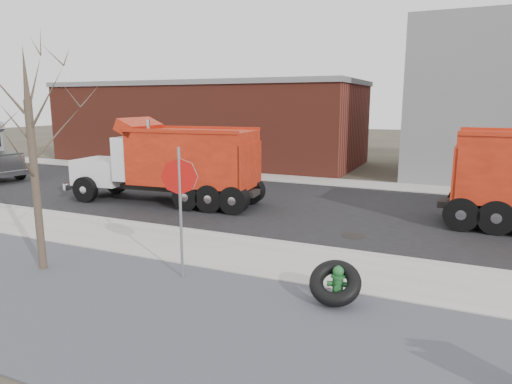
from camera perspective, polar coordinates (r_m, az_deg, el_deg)
The scene contains 12 objects.
ground at distance 12.16m, azimuth -5.37°, elevation -7.83°, with size 120.00×120.00×0.00m, color #383328.
gravel_verge at distance 9.49m, azimuth -16.17°, elevation -13.76°, with size 60.00×5.00×0.03m, color slate.
sidewalk at distance 12.35m, azimuth -4.80°, elevation -7.36°, with size 60.00×2.50×0.06m, color #9E9B93.
curb at distance 13.44m, azimuth -2.10°, elevation -5.67°, with size 60.00×0.15×0.11m, color #9E9B93.
road at distance 17.69m, azimuth 4.76°, elevation -1.73°, with size 60.00×9.40×0.02m, color black.
far_sidewalk at distance 23.04m, azimuth 9.53°, elevation 1.22°, with size 60.00×2.00×0.06m, color #9E9B93.
building_brick at distance 31.25m, azimuth -6.02°, elevation 8.73°, with size 20.20×8.20×5.30m.
bare_tree at distance 11.60m, azimuth -26.36°, elevation 6.80°, with size 3.20×3.20×5.20m.
fire_hydrant at distance 9.40m, azimuth 10.19°, elevation -11.49°, with size 0.44×0.43×0.78m.
truck_tire at distance 9.28m, azimuth 9.86°, elevation -11.12°, with size 1.12×1.08×0.86m.
stop_sign at distance 10.16m, azimuth -9.49°, elevation 0.10°, with size 0.76×0.33×2.99m.
dump_truck_red_b at distance 18.13m, azimuth -10.56°, elevation 3.80°, with size 7.88×2.89×3.30m.
Camera 1 is at (5.74, -9.96, 3.94)m, focal length 32.00 mm.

